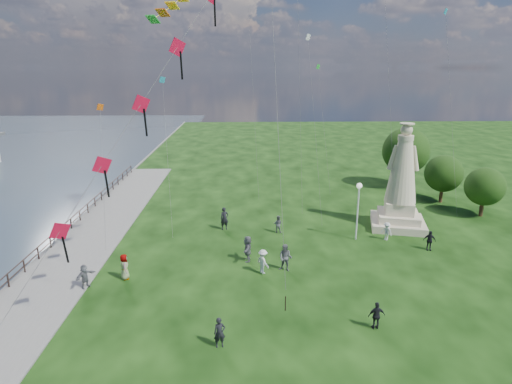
{
  "coord_description": "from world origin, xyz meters",
  "views": [
    {
      "loc": [
        -1.76,
        -18.1,
        13.1
      ],
      "look_at": [
        -1.0,
        8.0,
        5.5
      ],
      "focal_mm": 30.0,
      "sensor_mm": 36.0,
      "label": 1
    }
  ],
  "objects_px": {
    "statue": "(401,189)",
    "person_11": "(248,249)",
    "person_3": "(377,316)",
    "lamppost": "(358,199)",
    "person_0": "(220,333)",
    "person_7": "(278,224)",
    "person_6": "(224,219)",
    "person_8": "(387,231)",
    "person_5": "(85,278)",
    "person_2": "(263,261)",
    "person_1": "(285,258)",
    "person_10": "(124,267)",
    "person_9": "(429,240)"
  },
  "relations": [
    {
      "from": "person_7",
      "to": "person_8",
      "type": "xyz_separation_m",
      "value": [
        8.43,
        -1.86,
        0.0
      ]
    },
    {
      "from": "person_11",
      "to": "person_2",
      "type": "bearing_deg",
      "value": 28.81
    },
    {
      "from": "lamppost",
      "to": "person_7",
      "type": "distance_m",
      "value": 6.82
    },
    {
      "from": "person_8",
      "to": "person_9",
      "type": "bearing_deg",
      "value": 11.38
    },
    {
      "from": "person_1",
      "to": "person_10",
      "type": "xyz_separation_m",
      "value": [
        -10.43,
        -0.85,
        -0.09
      ]
    },
    {
      "from": "person_1",
      "to": "person_5",
      "type": "distance_m",
      "value": 12.69
    },
    {
      "from": "person_5",
      "to": "person_7",
      "type": "height_order",
      "value": "person_5"
    },
    {
      "from": "statue",
      "to": "person_6",
      "type": "distance_m",
      "value": 15.0
    },
    {
      "from": "person_8",
      "to": "person_11",
      "type": "relative_size",
      "value": 0.79
    },
    {
      "from": "person_1",
      "to": "person_8",
      "type": "xyz_separation_m",
      "value": [
        8.48,
        5.11,
        -0.21
      ]
    },
    {
      "from": "person_7",
      "to": "person_10",
      "type": "relative_size",
      "value": 0.86
    },
    {
      "from": "statue",
      "to": "person_11",
      "type": "relative_size",
      "value": 4.77
    },
    {
      "from": "person_0",
      "to": "person_7",
      "type": "xyz_separation_m",
      "value": [
        4.01,
        14.99,
        -0.05
      ]
    },
    {
      "from": "lamppost",
      "to": "person_1",
      "type": "xyz_separation_m",
      "value": [
        -6.13,
        -5.31,
        -2.39
      ]
    },
    {
      "from": "person_2",
      "to": "person_3",
      "type": "bearing_deg",
      "value": -174.84
    },
    {
      "from": "person_2",
      "to": "person_9",
      "type": "distance_m",
      "value": 13.0
    },
    {
      "from": "person_6",
      "to": "person_8",
      "type": "height_order",
      "value": "person_6"
    },
    {
      "from": "statue",
      "to": "person_9",
      "type": "xyz_separation_m",
      "value": [
        0.62,
        -4.96,
        -2.58
      ]
    },
    {
      "from": "person_2",
      "to": "person_11",
      "type": "height_order",
      "value": "person_11"
    },
    {
      "from": "lamppost",
      "to": "person_5",
      "type": "height_order",
      "value": "lamppost"
    },
    {
      "from": "lamppost",
      "to": "person_10",
      "type": "distance_m",
      "value": 17.84
    },
    {
      "from": "person_2",
      "to": "person_6",
      "type": "bearing_deg",
      "value": -16.25
    },
    {
      "from": "person_0",
      "to": "person_6",
      "type": "relative_size",
      "value": 0.81
    },
    {
      "from": "person_3",
      "to": "person_7",
      "type": "bearing_deg",
      "value": -77.06
    },
    {
      "from": "person_3",
      "to": "person_11",
      "type": "height_order",
      "value": "person_11"
    },
    {
      "from": "statue",
      "to": "person_5",
      "type": "height_order",
      "value": "statue"
    },
    {
      "from": "person_3",
      "to": "person_6",
      "type": "relative_size",
      "value": 0.79
    },
    {
      "from": "lamppost",
      "to": "person_5",
      "type": "distance_m",
      "value": 20.22
    },
    {
      "from": "person_10",
      "to": "person_11",
      "type": "height_order",
      "value": "person_11"
    },
    {
      "from": "person_1",
      "to": "person_2",
      "type": "relative_size",
      "value": 1.14
    },
    {
      "from": "lamppost",
      "to": "person_3",
      "type": "bearing_deg",
      "value": -99.54
    },
    {
      "from": "person_3",
      "to": "person_2",
      "type": "bearing_deg",
      "value": -52.55
    },
    {
      "from": "lamppost",
      "to": "person_10",
      "type": "relative_size",
      "value": 2.73
    },
    {
      "from": "person_6",
      "to": "person_11",
      "type": "relative_size",
      "value": 1.04
    },
    {
      "from": "person_9",
      "to": "person_10",
      "type": "bearing_deg",
      "value": -157.67
    },
    {
      "from": "person_7",
      "to": "person_6",
      "type": "bearing_deg",
      "value": 5.32
    },
    {
      "from": "person_1",
      "to": "person_5",
      "type": "bearing_deg",
      "value": -146.14
    },
    {
      "from": "person_0",
      "to": "person_7",
      "type": "distance_m",
      "value": 15.52
    },
    {
      "from": "person_11",
      "to": "person_1",
      "type": "bearing_deg",
      "value": 58.39
    },
    {
      "from": "statue",
      "to": "person_7",
      "type": "xyz_separation_m",
      "value": [
        -10.38,
        -1.08,
        -2.61
      ]
    },
    {
      "from": "person_1",
      "to": "person_6",
      "type": "height_order",
      "value": "person_6"
    },
    {
      "from": "person_8",
      "to": "person_10",
      "type": "xyz_separation_m",
      "value": [
        -18.91,
        -5.96,
        0.11
      ]
    },
    {
      "from": "person_0",
      "to": "person_2",
      "type": "bearing_deg",
      "value": 59.67
    },
    {
      "from": "person_10",
      "to": "person_3",
      "type": "bearing_deg",
      "value": -130.26
    },
    {
      "from": "person_3",
      "to": "person_8",
      "type": "relative_size",
      "value": 1.04
    },
    {
      "from": "person_5",
      "to": "person_0",
      "type": "bearing_deg",
      "value": -92.52
    },
    {
      "from": "lamppost",
      "to": "person_11",
      "type": "height_order",
      "value": "lamppost"
    },
    {
      "from": "statue",
      "to": "person_0",
      "type": "xyz_separation_m",
      "value": [
        -14.39,
        -16.07,
        -2.56
      ]
    },
    {
      "from": "person_1",
      "to": "person_9",
      "type": "bearing_deg",
      "value": 40.17
    },
    {
      "from": "person_6",
      "to": "person_8",
      "type": "distance_m",
      "value": 13.14
    }
  ]
}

